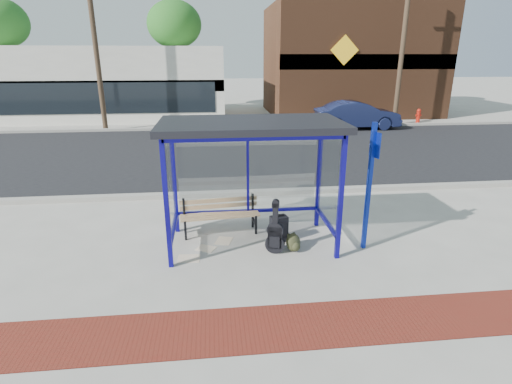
{
  "coord_description": "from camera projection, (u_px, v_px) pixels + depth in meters",
  "views": [
    {
      "loc": [
        -0.68,
        -7.12,
        3.53
      ],
      "look_at": [
        0.11,
        0.2,
        1.01
      ],
      "focal_mm": 28.0,
      "sensor_mm": 36.0,
      "label": 1
    }
  ],
  "objects": [
    {
      "name": "street_asphalt",
      "position": [
        231.0,
        152.0,
        15.43
      ],
      "size": [
        60.0,
        10.0,
        0.0
      ],
      "primitive_type": "cube",
      "color": "black",
      "rests_on": "ground"
    },
    {
      "name": "newspaper_c",
      "position": [
        224.0,
        241.0,
        8.01
      ],
      "size": [
        0.4,
        0.45,
        0.01
      ],
      "primitive_type": "cube",
      "rotation": [
        0.0,
        0.0,
        1.28
      ],
      "color": "white",
      "rests_on": "ground"
    },
    {
      "name": "curb_near",
      "position": [
        241.0,
        193.0,
        10.61
      ],
      "size": [
        60.0,
        0.25,
        0.12
      ],
      "primitive_type": "cube",
      "color": "gray",
      "rests_on": "ground"
    },
    {
      "name": "fire_hydrant",
      "position": [
        418.0,
        115.0,
        21.9
      ],
      "size": [
        0.35,
        0.23,
        0.77
      ],
      "rotation": [
        0.0,
        0.0,
        0.24
      ],
      "color": "red",
      "rests_on": "ground"
    },
    {
      "name": "parked_car",
      "position": [
        357.0,
        115.0,
        20.07
      ],
      "size": [
        4.19,
        1.47,
        1.38
      ],
      "primitive_type": "imported",
      "rotation": [
        0.0,
        0.0,
        1.57
      ],
      "color": "#181F44",
      "rests_on": "ground"
    },
    {
      "name": "storefront_white",
      "position": [
        68.0,
        83.0,
        23.25
      ],
      "size": [
        18.0,
        6.04,
        4.0
      ],
      "color": "silver",
      "rests_on": "ground"
    },
    {
      "name": "newspaper_a",
      "position": [
        206.0,
        248.0,
        7.69
      ],
      "size": [
        0.43,
        0.4,
        0.01
      ],
      "primitive_type": "cube",
      "rotation": [
        0.0,
        0.0,
        -0.48
      ],
      "color": "white",
      "rests_on": "ground"
    },
    {
      "name": "newspaper_b",
      "position": [
        189.0,
        259.0,
        7.31
      ],
      "size": [
        0.42,
        0.34,
        0.01
      ],
      "primitive_type": "cube",
      "rotation": [
        0.0,
        0.0,
        -0.06
      ],
      "color": "white",
      "rests_on": "ground"
    },
    {
      "name": "sign_post",
      "position": [
        370.0,
        180.0,
        7.3
      ],
      "size": [
        0.13,
        0.3,
        2.43
      ],
      "rotation": [
        0.0,
        0.0,
        0.2
      ],
      "color": "#0E239A",
      "rests_on": "ground"
    },
    {
      "name": "tree_mid",
      "position": [
        174.0,
        25.0,
        26.52
      ],
      "size": [
        3.6,
        3.6,
        7.03
      ],
      "color": "#4C3826",
      "rests_on": "ground"
    },
    {
      "name": "guitar_bag",
      "position": [
        275.0,
        235.0,
        7.42
      ],
      "size": [
        0.38,
        0.2,
        1.01
      ],
      "rotation": [
        0.0,
        0.0,
        -0.28
      ],
      "color": "black",
      "rests_on": "ground"
    },
    {
      "name": "utility_pole_east",
      "position": [
        403.0,
        43.0,
        20.09
      ],
      "size": [
        1.6,
        0.24,
        8.0
      ],
      "color": "#4C3826",
      "rests_on": "ground"
    },
    {
      "name": "brick_paver_strip",
      "position": [
        270.0,
        327.0,
        5.46
      ],
      "size": [
        60.0,
        1.0,
        0.01
      ],
      "primitive_type": "cube",
      "color": "maroon",
      "rests_on": "ground"
    },
    {
      "name": "ground",
      "position": [
        252.0,
        243.0,
        7.91
      ],
      "size": [
        120.0,
        120.0,
        0.0
      ],
      "primitive_type": "plane",
      "color": "#B2ADA0",
      "rests_on": "ground"
    },
    {
      "name": "far_sidewalk",
      "position": [
        225.0,
        123.0,
        22.01
      ],
      "size": [
        60.0,
        4.0,
        0.01
      ],
      "primitive_type": "cube",
      "color": "#B2ADA0",
      "rests_on": "ground"
    },
    {
      "name": "storefront_brown",
      "position": [
        349.0,
        61.0,
        25.08
      ],
      "size": [
        10.0,
        7.08,
        6.4
      ],
      "color": "#59331E",
      "rests_on": "ground"
    },
    {
      "name": "suitcase",
      "position": [
        279.0,
        229.0,
        7.92
      ],
      "size": [
        0.37,
        0.28,
        0.58
      ],
      "rotation": [
        0.0,
        0.0,
        0.22
      ],
      "color": "black",
      "rests_on": "ground"
    },
    {
      "name": "utility_pole_west",
      "position": [
        95.0,
        42.0,
        18.56
      ],
      "size": [
        1.6,
        0.24,
        8.0
      ],
      "color": "#4C3826",
      "rests_on": "ground"
    },
    {
      "name": "curb_far",
      "position": [
        226.0,
        128.0,
        20.21
      ],
      "size": [
        60.0,
        0.25,
        0.12
      ],
      "primitive_type": "cube",
      "color": "gray",
      "rests_on": "ground"
    },
    {
      "name": "bench",
      "position": [
        220.0,
        213.0,
        8.27
      ],
      "size": [
        1.65,
        0.54,
        0.77
      ],
      "rotation": [
        0.0,
        0.0,
        0.1
      ],
      "color": "black",
      "rests_on": "ground"
    },
    {
      "name": "bus_shelter",
      "position": [
        251.0,
        140.0,
        7.3
      ],
      "size": [
        3.3,
        1.8,
        2.42
      ],
      "color": "#100B81",
      "rests_on": "ground"
    },
    {
      "name": "tree_right",
      "position": [
        397.0,
        27.0,
        28.1
      ],
      "size": [
        3.6,
        3.6,
        7.03
      ],
      "color": "#4C3826",
      "rests_on": "ground"
    },
    {
      "name": "backpack",
      "position": [
        294.0,
        243.0,
        7.55
      ],
      "size": [
        0.35,
        0.33,
        0.35
      ],
      "rotation": [
        0.0,
        0.0,
        0.37
      ],
      "color": "#2B2D19",
      "rests_on": "ground"
    }
  ]
}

